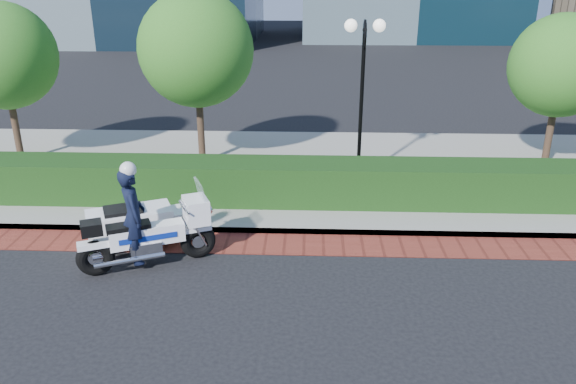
{
  "coord_description": "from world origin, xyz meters",
  "views": [
    {
      "loc": [
        -0.33,
        -9.25,
        5.45
      ],
      "look_at": [
        -0.78,
        2.03,
        1.0
      ],
      "focal_mm": 35.0,
      "sensor_mm": 36.0,
      "label": 1
    }
  ],
  "objects_px": {
    "tree_b": "(196,49)",
    "tree_a": "(3,56)",
    "police_motorcycle": "(138,224)",
    "lamppost": "(363,76)",
    "tree_c": "(561,66)"
  },
  "relations": [
    {
      "from": "tree_a",
      "to": "tree_c",
      "type": "distance_m",
      "value": 15.5
    },
    {
      "from": "tree_b",
      "to": "tree_c",
      "type": "bearing_deg",
      "value": -0.0
    },
    {
      "from": "tree_b",
      "to": "police_motorcycle",
      "type": "bearing_deg",
      "value": -92.22
    },
    {
      "from": "tree_a",
      "to": "tree_c",
      "type": "xyz_separation_m",
      "value": [
        15.5,
        -0.0,
        -0.18
      ]
    },
    {
      "from": "lamppost",
      "to": "tree_a",
      "type": "bearing_deg",
      "value": 172.59
    },
    {
      "from": "lamppost",
      "to": "tree_a",
      "type": "height_order",
      "value": "tree_a"
    },
    {
      "from": "tree_a",
      "to": "tree_c",
      "type": "height_order",
      "value": "tree_a"
    },
    {
      "from": "police_motorcycle",
      "to": "lamppost",
      "type": "bearing_deg",
      "value": 19.41
    },
    {
      "from": "tree_c",
      "to": "tree_b",
      "type": "bearing_deg",
      "value": 180.0
    },
    {
      "from": "lamppost",
      "to": "police_motorcycle",
      "type": "xyz_separation_m",
      "value": [
        -4.72,
        -4.42,
        -2.21
      ]
    },
    {
      "from": "tree_c",
      "to": "police_motorcycle",
      "type": "relative_size",
      "value": 1.54
    },
    {
      "from": "tree_c",
      "to": "police_motorcycle",
      "type": "distance_m",
      "value": 11.94
    },
    {
      "from": "police_motorcycle",
      "to": "tree_c",
      "type": "bearing_deg",
      "value": 5.53
    },
    {
      "from": "lamppost",
      "to": "tree_b",
      "type": "bearing_deg",
      "value": 163.89
    },
    {
      "from": "tree_b",
      "to": "tree_a",
      "type": "bearing_deg",
      "value": 180.0
    }
  ]
}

